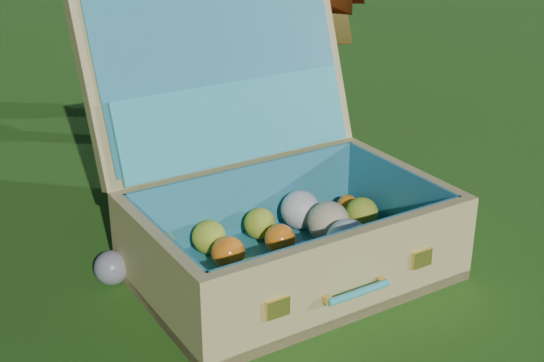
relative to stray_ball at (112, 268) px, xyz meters
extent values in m
plane|color=#215114|center=(0.54, -0.10, -0.04)|extent=(60.00, 60.00, 0.00)
sphere|color=teal|center=(0.00, 0.00, 0.00)|extent=(0.08, 0.08, 0.08)
cube|color=tan|center=(0.36, -0.16, -0.03)|extent=(0.69, 0.48, 0.02)
cube|color=tan|center=(0.37, -0.37, 0.06)|extent=(0.67, 0.06, 0.20)
cube|color=tan|center=(0.35, 0.05, 0.06)|extent=(0.67, 0.06, 0.20)
cube|color=tan|center=(0.04, -0.18, 0.06)|extent=(0.05, 0.40, 0.20)
cube|color=tan|center=(0.68, -0.14, 0.06)|extent=(0.05, 0.40, 0.20)
cube|color=teal|center=(0.36, -0.16, -0.01)|extent=(0.64, 0.43, 0.01)
cube|color=teal|center=(0.37, -0.36, 0.07)|extent=(0.62, 0.04, 0.18)
cube|color=teal|center=(0.35, 0.03, 0.07)|extent=(0.62, 0.04, 0.18)
cube|color=teal|center=(0.06, -0.18, 0.07)|extent=(0.03, 0.39, 0.18)
cube|color=teal|center=(0.67, -0.14, 0.07)|extent=(0.03, 0.39, 0.18)
cube|color=tan|center=(0.34, 0.15, 0.36)|extent=(0.67, 0.22, 0.43)
cube|color=teal|center=(0.35, 0.13, 0.37)|extent=(0.62, 0.17, 0.37)
cube|color=#37ABB4|center=(0.35, 0.08, 0.26)|extent=(0.60, 0.11, 0.18)
cube|color=#F2C659|center=(0.20, -0.40, 0.06)|extent=(0.05, 0.01, 0.04)
cube|color=#F2C659|center=(0.55, -0.38, 0.06)|extent=(0.05, 0.01, 0.04)
cylinder|color=#37ABB4|center=(0.38, -0.40, 0.04)|extent=(0.14, 0.02, 0.02)
cube|color=#F2C659|center=(0.31, -0.40, 0.04)|extent=(0.01, 0.02, 0.01)
cube|color=#F2C659|center=(0.44, -0.39, 0.04)|extent=(0.01, 0.02, 0.01)
sphere|color=#AC8B17|center=(0.11, -0.32, 0.03)|extent=(0.07, 0.07, 0.07)
sphere|color=silver|center=(0.23, -0.32, 0.02)|extent=(0.06, 0.06, 0.06)
sphere|color=gold|center=(0.37, -0.30, 0.03)|extent=(0.07, 0.07, 0.07)
sphere|color=navy|center=(0.50, -0.29, 0.04)|extent=(0.09, 0.09, 0.09)
sphere|color=gold|center=(0.62, -0.28, 0.03)|extent=(0.08, 0.08, 0.08)
sphere|color=red|center=(0.12, -0.23, 0.02)|extent=(0.05, 0.05, 0.05)
sphere|color=gold|center=(0.24, -0.23, 0.03)|extent=(0.08, 0.08, 0.08)
sphere|color=navy|center=(0.37, -0.21, 0.03)|extent=(0.07, 0.07, 0.07)
sphere|color=silver|center=(0.48, -0.20, 0.04)|extent=(0.10, 0.10, 0.10)
sphere|color=red|center=(0.62, -0.21, 0.02)|extent=(0.05, 0.05, 0.05)
sphere|color=beige|center=(0.10, -0.14, 0.02)|extent=(0.06, 0.06, 0.06)
sphere|color=orange|center=(0.23, -0.11, 0.03)|extent=(0.08, 0.08, 0.08)
sphere|color=orange|center=(0.36, -0.11, 0.03)|extent=(0.07, 0.07, 0.07)
sphere|color=beige|center=(0.49, -0.11, 0.04)|extent=(0.10, 0.10, 0.10)
sphere|color=gold|center=(0.60, -0.09, 0.03)|extent=(0.08, 0.08, 0.08)
sphere|color=#AC8B17|center=(0.10, -0.02, 0.03)|extent=(0.08, 0.08, 0.08)
sphere|color=gold|center=(0.22, -0.02, 0.03)|extent=(0.08, 0.08, 0.08)
sphere|color=gold|center=(0.36, -0.02, 0.03)|extent=(0.08, 0.08, 0.08)
sphere|color=silver|center=(0.47, -0.02, 0.04)|extent=(0.10, 0.10, 0.10)
sphere|color=orange|center=(0.61, -0.02, 0.02)|extent=(0.06, 0.06, 0.06)
camera|label=1|loc=(-0.38, -1.44, 0.83)|focal=50.00mm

